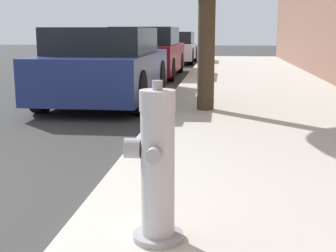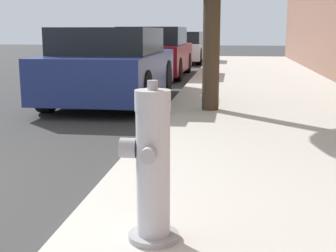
{
  "view_description": "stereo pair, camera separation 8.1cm",
  "coord_description": "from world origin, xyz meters",
  "px_view_note": "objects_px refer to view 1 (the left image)",
  "views": [
    {
      "loc": [
        3.1,
        -2.48,
        1.31
      ],
      "look_at": [
        2.67,
        1.24,
        0.55
      ],
      "focal_mm": 50.0,
      "sensor_mm": 36.0,
      "label": 1
    },
    {
      "loc": [
        3.18,
        -2.47,
        1.31
      ],
      "look_at": [
        2.67,
        1.24,
        0.55
      ],
      "focal_mm": 50.0,
      "sensor_mm": 36.0,
      "label": 2
    }
  ],
  "objects_px": {
    "fire_hydrant": "(157,168)",
    "parked_car_near": "(106,66)",
    "parked_car_mid": "(147,53)",
    "parked_car_far": "(172,48)"
  },
  "relations": [
    {
      "from": "fire_hydrant",
      "to": "parked_car_near",
      "type": "xyz_separation_m",
      "value": [
        -1.76,
        5.87,
        0.12
      ]
    },
    {
      "from": "parked_car_mid",
      "to": "parked_car_far",
      "type": "height_order",
      "value": "parked_car_mid"
    },
    {
      "from": "parked_car_near",
      "to": "parked_car_far",
      "type": "bearing_deg",
      "value": 89.71
    },
    {
      "from": "fire_hydrant",
      "to": "parked_car_far",
      "type": "bearing_deg",
      "value": 95.81
    },
    {
      "from": "fire_hydrant",
      "to": "parked_car_near",
      "type": "height_order",
      "value": "parked_car_near"
    },
    {
      "from": "fire_hydrant",
      "to": "parked_car_far",
      "type": "distance_m",
      "value": 16.8
    },
    {
      "from": "fire_hydrant",
      "to": "parked_car_mid",
      "type": "bearing_deg",
      "value": 99.42
    },
    {
      "from": "parked_car_mid",
      "to": "parked_car_far",
      "type": "distance_m",
      "value": 5.77
    },
    {
      "from": "parked_car_near",
      "to": "parked_car_mid",
      "type": "height_order",
      "value": "parked_car_mid"
    },
    {
      "from": "parked_car_near",
      "to": "parked_car_mid",
      "type": "relative_size",
      "value": 0.93
    }
  ]
}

